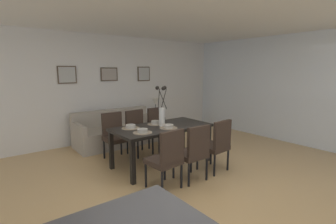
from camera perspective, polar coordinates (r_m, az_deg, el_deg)
The scene contains 26 objects.
ground_plane at distance 3.93m, azimuth 3.90°, elevation -16.96°, with size 9.00×9.00×0.00m, color tan.
back_wall_panel at distance 6.34m, azimuth -15.83°, elevation 5.15°, with size 9.00×0.10×2.60m, color silver.
side_window_wall at distance 6.73m, azimuth 25.71°, elevation 4.80°, with size 0.10×6.30×2.60m, color white.
ceiling_panel at distance 3.92m, azimuth 0.20°, elevation 22.60°, with size 9.00×7.20×0.08m, color white.
dining_table at distance 4.58m, azimuth -1.40°, elevation -4.22°, with size 1.80×0.89×0.74m.
dining_chair_near_left at distance 3.68m, azimuth -0.24°, elevation -10.21°, with size 0.47×0.47×0.92m.
dining_chair_near_right at distance 5.06m, azimuth -12.14°, elevation -4.85°, with size 0.44×0.44×0.92m.
dining_chair_far_left at distance 3.97m, azimuth 5.89°, elevation -8.73°, with size 0.45×0.45×0.92m.
dining_chair_far_right at distance 5.27m, azimuth -6.99°, elevation -4.11°, with size 0.47×0.47×0.92m.
dining_chair_mid_left at distance 4.40m, azimuth 11.13°, elevation -7.03°, with size 0.47×0.47×0.92m.
dining_chair_mid_right at distance 5.56m, azimuth -2.15°, elevation -3.31°, with size 0.45×0.45×0.92m.
centerpiece_vase at distance 4.51m, azimuth -1.42°, elevation 0.25°, with size 0.21×0.23×0.73m.
placemat_near_left at distance 4.11m, azimuth -5.86°, elevation -4.73°, with size 0.32×0.32×0.01m, color #7F705B.
bowl_near_left at distance 4.10m, azimuth -5.87°, elevation -4.22°, with size 0.17×0.17×0.07m.
placemat_near_right at distance 4.45m, azimuth -8.58°, elevation -3.68°, with size 0.32×0.32×0.01m, color #7F705B.
bowl_near_right at distance 4.44m, azimuth -8.59°, elevation -3.21°, with size 0.17×0.17×0.07m.
placemat_far_left at distance 4.41m, azimuth 0.13°, elevation -3.68°, with size 0.32×0.32×0.01m, color #7F705B.
bowl_far_left at distance 4.40m, azimuth 0.13°, elevation -3.21°, with size 0.17×0.17×0.07m.
placemat_far_right at distance 4.72m, azimuth -2.84°, elevation -2.79°, with size 0.32×0.32×0.01m, color #7F705B.
bowl_far_right at distance 4.72m, azimuth -2.84°, elevation -2.35°, with size 0.17×0.17×0.07m.
sofa at distance 6.08m, azimuth -11.67°, elevation -4.63°, with size 1.94×0.84×0.80m.
side_table at distance 6.61m, azimuth -2.81°, elevation -3.45°, with size 0.36×0.36×0.52m, color black.
table_lamp at distance 6.50m, azimuth -2.86°, elevation 1.99°, with size 0.22×0.22×0.51m.
framed_picture_left at distance 6.03m, azimuth -22.20°, elevation 7.93°, with size 0.41×0.03×0.39m.
framed_picture_center at distance 6.37m, azimuth -13.37°, elevation 8.44°, with size 0.44×0.03×0.33m.
framed_picture_right at distance 6.85m, azimuth -5.59°, elevation 8.72°, with size 0.37×0.03×0.39m.
Camera 1 is at (-2.34, -2.63, 1.76)m, focal length 26.51 mm.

